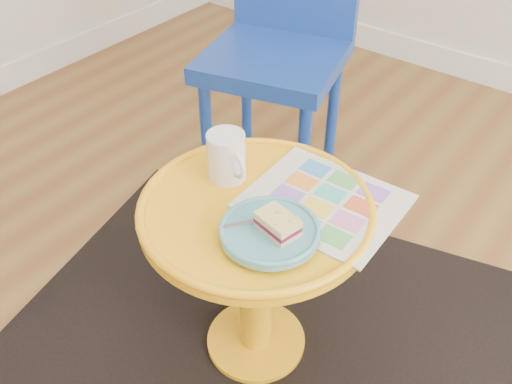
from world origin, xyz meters
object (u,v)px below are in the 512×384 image
Objects in this scene: newspaper at (324,201)px; mug at (227,155)px; chair at (282,33)px; side_table at (256,251)px; plate at (270,232)px.

newspaper is 0.24m from mug.
mug is (0.29, -0.63, 0.01)m from chair.
plate reaches higher than side_table.
chair is 2.92× the size of newspaper.
mug reaches higher than newspaper.
side_table is 0.19m from plate.
chair reaches higher than plate.
newspaper is at bearing 34.93° from mug.
mug reaches higher than side_table.
side_table is 0.23m from mug.
chair reaches higher than newspaper.
newspaper is (0.11, 0.10, 0.14)m from side_table.
newspaper reaches higher than side_table.
side_table is 2.54× the size of plate.
side_table is 0.20m from newspaper.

